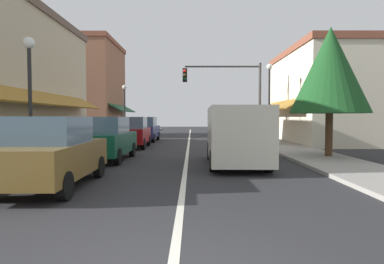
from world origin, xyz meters
TOP-DOWN VIEW (x-y plane):
  - ground_plane at (0.00, 18.00)m, footprint 80.00×80.00m
  - sidewalk_left at (-5.50, 18.00)m, footprint 2.60×56.00m
  - sidewalk_right at (5.50, 18.00)m, footprint 2.60×56.00m
  - lane_center_stripe at (0.00, 18.00)m, footprint 0.14×52.00m
  - storefront_right_block at (9.51, 20.00)m, footprint 6.74×10.20m
  - storefront_far_left at (-9.32, 28.00)m, footprint 6.36×8.20m
  - parked_car_nearest_left at (-3.26, 5.00)m, footprint 1.83×4.12m
  - parked_car_second_left at (-3.26, 10.22)m, footprint 1.84×4.13m
  - parked_car_third_left at (-3.22, 15.94)m, footprint 1.84×4.13m
  - parked_car_far_left at (-3.21, 20.95)m, footprint 1.85×4.14m
  - van_in_lane at (1.83, 8.95)m, footprint 2.09×5.22m
  - traffic_signal_mast_arm at (2.92, 19.27)m, footprint 5.29×0.50m
  - street_lamp_left_near at (-4.89, 7.31)m, footprint 0.36×0.36m
  - street_lamp_right_mid at (4.85, 16.81)m, footprint 0.36×0.36m
  - street_lamp_left_far at (-5.13, 23.31)m, footprint 0.36×0.36m
  - tree_right_near at (5.99, 10.76)m, footprint 3.27×3.27m

SIDE VIEW (x-z plane):
  - ground_plane at x=0.00m, z-range 0.00..0.00m
  - lane_center_stripe at x=0.00m, z-range 0.00..0.01m
  - sidewalk_left at x=-5.50m, z-range 0.00..0.12m
  - sidewalk_right at x=5.50m, z-range 0.00..0.12m
  - parked_car_nearest_left at x=-3.26m, z-range -0.01..1.76m
  - parked_car_second_left at x=-3.26m, z-range -0.01..1.76m
  - parked_car_third_left at x=-3.22m, z-range -0.01..1.76m
  - parked_car_far_left at x=-3.21m, z-range -0.01..1.76m
  - van_in_lane at x=1.83m, z-range 0.09..2.21m
  - street_lamp_left_near at x=-4.89m, z-range 0.79..5.06m
  - street_lamp_left_far at x=-5.13m, z-range 0.79..5.10m
  - storefront_right_block at x=9.51m, z-range 0.00..6.42m
  - street_lamp_right_mid at x=4.85m, z-range 0.84..5.78m
  - tree_right_near at x=5.99m, z-range 0.95..6.46m
  - traffic_signal_mast_arm at x=2.92m, z-range 1.02..6.42m
  - storefront_far_left at x=-9.32m, z-range 0.00..8.71m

